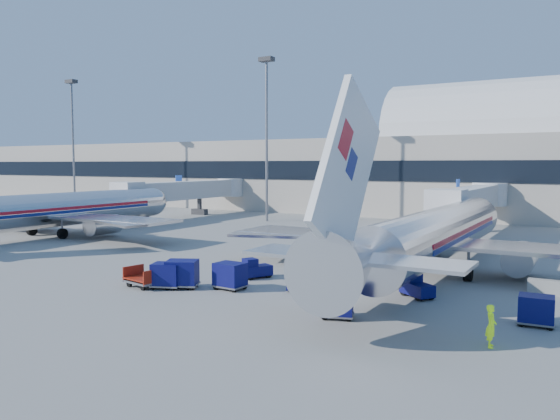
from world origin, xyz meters
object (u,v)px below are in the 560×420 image
Objects in this scene: jetbridge_mid at (190,190)px; cart_open_red at (144,280)px; cart_train_b at (182,273)px; cart_solo_far at (536,310)px; airliner_mid at (54,210)px; cart_train_a at (230,275)px; cart_solo_near at (338,304)px; airliner_main at (435,235)px; ramp_worker at (491,326)px; cart_train_c at (167,275)px; jetbridge_near at (473,199)px; mast_west at (267,115)px; tug_right at (416,287)px; tug_left at (255,269)px; mast_far_west at (73,125)px; tug_lead at (302,282)px; barrier_near at (554,288)px.

cart_open_red is (29.15, -39.86, -3.48)m from jetbridge_mid.
cart_train_b is 20.74m from cart_solo_far.
airliner_mid reaches higher than cart_train_a.
airliner_mid is 1.35× the size of jetbridge_mid.
cart_solo_near is at bearing -18.75° from airliner_mid.
airliner_main reaches higher than ramp_worker.
cart_train_a is at bearing 5.77° from cart_train_c.
jetbridge_near is at bearing 101.59° from cart_solo_far.
cart_train_c is (16.28, -38.58, -13.91)m from mast_west.
airliner_mid reaches higher than cart_train_c.
cart_solo_far is 0.96× the size of ramp_worker.
tug_right is (42.84, -7.24, -2.28)m from airliner_mid.
cart_solo_near reaches higher than tug_right.
ramp_worker is at bearing -84.22° from tug_left.
cart_solo_near is 13.88m from cart_open_red.
tug_right is (70.84, -32.74, -14.15)m from mast_far_west.
jetbridge_near is 14.58× the size of ramp_worker.
cart_train_a is at bearing -101.53° from jetbridge_near.
ramp_worker reaches higher than cart_train_a.
cart_train_b is 2.60m from cart_open_red.
tug_left is 0.96× the size of cart_train_b.
tug_right is at bearing 23.22° from cart_train_a.
mast_far_west reaches higher than jetbridge_mid.
mast_west is at bearing -178.32° from jetbridge_near.
mast_west reaches higher than ramp_worker.
airliner_mid is at bearing 163.51° from cart_open_red.
tug_left is 1.21× the size of cart_train_a.
mast_far_west is (-25.60, -0.81, 10.86)m from jetbridge_mid.
tug_lead is at bearing -55.28° from mast_west.
jetbridge_mid reaches higher than ramp_worker.
cart_train_c is at bearing -24.83° from airliner_mid.
tug_lead is 0.93× the size of tug_right.
mast_far_west is 11.98× the size of ramp_worker.
barrier_near is 20.06m from cart_train_a.
ramp_worker reaches higher than cart_train_b.
cart_train_b reaches higher than barrier_near.
airliner_main is 19.75× the size of ramp_worker.
mast_west is 40.85m from tug_left.
airliner_main is 12.42× the size of barrier_near.
ramp_worker is at bearing -66.60° from airliner_main.
jetbridge_near is 9.17× the size of barrier_near.
mast_far_west reaches higher than barrier_near.
cart_train_c is 1.25× the size of cart_solo_far.
airliner_main is at bearing 132.91° from tug_right.
ramp_worker is (11.99, -4.94, 0.34)m from tug_lead.
airliner_main and airliner_mid have the same top height.
tug_right is 1.06× the size of cart_train_c.
barrier_near is at bearing 35.81° from cart_open_red.
mast_far_west is at bearing -178.19° from jetbridge_mid.
tug_right is 1.21× the size of cart_solo_near.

